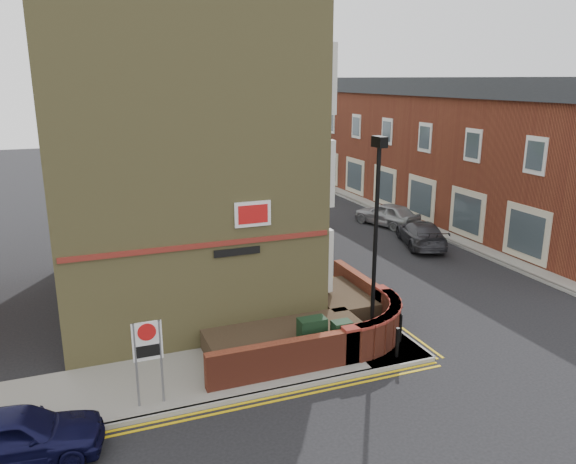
% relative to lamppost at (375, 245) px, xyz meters
% --- Properties ---
extents(ground, '(120.00, 120.00, 0.00)m').
position_rel_lamppost_xyz_m(ground, '(-1.60, -1.20, -3.34)').
color(ground, black).
rests_on(ground, ground).
extents(pavement_corner, '(13.00, 3.00, 0.12)m').
position_rel_lamppost_xyz_m(pavement_corner, '(-5.10, 0.30, -3.28)').
color(pavement_corner, gray).
rests_on(pavement_corner, ground).
extents(pavement_main, '(2.00, 32.00, 0.12)m').
position_rel_lamppost_xyz_m(pavement_main, '(0.40, 14.80, -3.28)').
color(pavement_main, gray).
rests_on(pavement_main, ground).
extents(pavement_far, '(4.00, 40.00, 0.12)m').
position_rel_lamppost_xyz_m(pavement_far, '(11.40, 11.80, -3.28)').
color(pavement_far, gray).
rests_on(pavement_far, ground).
extents(kerb_side, '(13.00, 0.15, 0.12)m').
position_rel_lamppost_xyz_m(kerb_side, '(-5.10, -1.20, -3.28)').
color(kerb_side, gray).
rests_on(kerb_side, ground).
extents(kerb_main_near, '(0.15, 32.00, 0.12)m').
position_rel_lamppost_xyz_m(kerb_main_near, '(1.40, 14.80, -3.28)').
color(kerb_main_near, gray).
rests_on(kerb_main_near, ground).
extents(kerb_main_far, '(0.15, 40.00, 0.12)m').
position_rel_lamppost_xyz_m(kerb_main_far, '(9.40, 11.80, -3.28)').
color(kerb_main_far, gray).
rests_on(kerb_main_far, ground).
extents(yellow_lines_side, '(13.00, 0.28, 0.01)m').
position_rel_lamppost_xyz_m(yellow_lines_side, '(-5.10, -1.45, -3.34)').
color(yellow_lines_side, gold).
rests_on(yellow_lines_side, ground).
extents(yellow_lines_main, '(0.28, 32.00, 0.01)m').
position_rel_lamppost_xyz_m(yellow_lines_main, '(1.65, 14.80, -3.34)').
color(yellow_lines_main, gold).
rests_on(yellow_lines_main, ground).
extents(corner_building, '(8.95, 10.40, 13.60)m').
position_rel_lamppost_xyz_m(corner_building, '(-4.44, 6.80, 2.88)').
color(corner_building, olive).
rests_on(corner_building, ground).
extents(garden_wall, '(6.80, 6.00, 1.20)m').
position_rel_lamppost_xyz_m(garden_wall, '(-1.60, 1.30, -3.34)').
color(garden_wall, maroon).
rests_on(garden_wall, ground).
extents(lamppost, '(0.25, 0.50, 6.30)m').
position_rel_lamppost_xyz_m(lamppost, '(0.00, 0.00, 0.00)').
color(lamppost, black).
rests_on(lamppost, pavement_corner).
extents(utility_cabinet_large, '(0.80, 0.45, 1.20)m').
position_rel_lamppost_xyz_m(utility_cabinet_large, '(-1.90, 0.10, -2.62)').
color(utility_cabinet_large, black).
rests_on(utility_cabinet_large, pavement_corner).
extents(utility_cabinet_small, '(0.55, 0.40, 1.10)m').
position_rel_lamppost_xyz_m(utility_cabinet_small, '(-1.10, -0.20, -2.67)').
color(utility_cabinet_small, black).
rests_on(utility_cabinet_small, pavement_corner).
extents(bollard_near, '(0.11, 0.11, 0.90)m').
position_rel_lamppost_xyz_m(bollard_near, '(0.40, -0.80, -2.77)').
color(bollard_near, black).
rests_on(bollard_near, pavement_corner).
extents(bollard_far, '(0.11, 0.11, 0.90)m').
position_rel_lamppost_xyz_m(bollard_far, '(1.00, -0.00, -2.77)').
color(bollard_far, black).
rests_on(bollard_far, pavement_corner).
extents(zone_sign, '(0.72, 0.07, 2.20)m').
position_rel_lamppost_xyz_m(zone_sign, '(-6.60, -0.70, -1.70)').
color(zone_sign, slate).
rests_on(zone_sign, pavement_corner).
extents(far_terrace, '(5.40, 30.40, 8.00)m').
position_rel_lamppost_xyz_m(far_terrace, '(12.90, 15.80, 0.70)').
color(far_terrace, maroon).
rests_on(far_terrace, ground).
extents(far_terrace_cream, '(5.40, 12.40, 8.00)m').
position_rel_lamppost_xyz_m(far_terrace_cream, '(12.90, 36.80, 0.71)').
color(far_terrace_cream, beige).
rests_on(far_terrace_cream, ground).
extents(tree_near, '(3.64, 3.65, 6.70)m').
position_rel_lamppost_xyz_m(tree_near, '(0.40, 12.85, 1.36)').
color(tree_near, '#382B1E').
rests_on(tree_near, pavement_main).
extents(tree_mid, '(4.03, 4.03, 7.42)m').
position_rel_lamppost_xyz_m(tree_mid, '(0.40, 20.85, 1.85)').
color(tree_mid, '#382B1E').
rests_on(tree_mid, pavement_main).
extents(tree_far, '(3.81, 3.81, 7.00)m').
position_rel_lamppost_xyz_m(tree_far, '(0.40, 28.85, 1.57)').
color(tree_far, '#382B1E').
rests_on(tree_far, pavement_main).
extents(traffic_light_assembly, '(0.20, 0.16, 4.20)m').
position_rel_lamppost_xyz_m(traffic_light_assembly, '(0.80, 23.80, -0.56)').
color(traffic_light_assembly, black).
rests_on(traffic_light_assembly, pavement_main).
extents(navy_hatchback, '(3.73, 1.85, 1.22)m').
position_rel_lamppost_xyz_m(navy_hatchback, '(-9.55, -1.70, -2.73)').
color(navy_hatchback, black).
rests_on(navy_hatchback, ground).
extents(silver_car_near, '(2.06, 4.55, 1.45)m').
position_rel_lamppost_xyz_m(silver_car_near, '(2.79, 14.04, -2.62)').
color(silver_car_near, '#ABAFB2').
rests_on(silver_car_near, ground).
extents(red_car_main, '(3.40, 5.10, 1.30)m').
position_rel_lamppost_xyz_m(red_car_main, '(3.40, 14.89, -2.69)').
color(red_car_main, maroon).
rests_on(red_car_main, ground).
extents(grey_car_far, '(2.98, 4.56, 1.23)m').
position_rel_lamppost_xyz_m(grey_car_far, '(7.74, 8.82, -2.73)').
color(grey_car_far, '#323338').
rests_on(grey_car_far, ground).
extents(silver_car_far, '(2.77, 4.16, 1.31)m').
position_rel_lamppost_xyz_m(silver_car_far, '(8.21, 12.80, -2.69)').
color(silver_car_far, '#919498').
rests_on(silver_car_far, ground).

